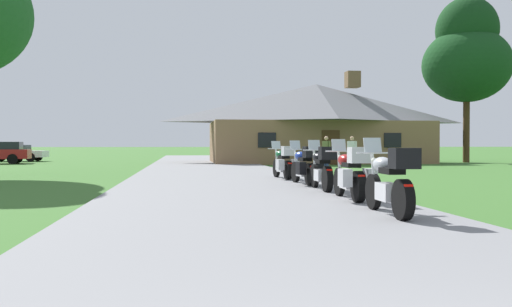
{
  "coord_description": "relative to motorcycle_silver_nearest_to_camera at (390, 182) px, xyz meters",
  "views": [
    {
      "loc": [
        -1.26,
        -1.31,
        1.23
      ],
      "look_at": [
        0.78,
        14.27,
        0.97
      ],
      "focal_mm": 38.51,
      "sensor_mm": 36.0,
      "label": 1
    }
  ],
  "objects": [
    {
      "name": "parked_white_sedan_far_left",
      "position": [
        -15.46,
        32.8,
        0.02
      ],
      "size": [
        4.27,
        2.03,
        1.2
      ],
      "rotation": [
        0.0,
        0.0,
        1.53
      ],
      "color": "silver",
      "rests_on": "ground"
    },
    {
      "name": "motorcycle_blue_fourth_in_row",
      "position": [
        0.14,
        7.03,
        -0.01
      ],
      "size": [
        0.83,
        2.08,
        1.3
      ],
      "rotation": [
        0.0,
        0.0,
        0.09
      ],
      "color": "black",
      "rests_on": "asphalt_driveway"
    },
    {
      "name": "tree_right_of_lodge",
      "position": [
        15.81,
        26.72,
        6.75
      ],
      "size": [
        5.96,
        5.96,
        11.29
      ],
      "color": "#422D19",
      "rests_on": "ground"
    },
    {
      "name": "stone_lodge",
      "position": [
        5.49,
        27.56,
        2.11
      ],
      "size": [
        14.89,
        7.8,
        6.2
      ],
      "color": "brown",
      "rests_on": "ground"
    },
    {
      "name": "motorcycle_black_third_in_row",
      "position": [
        0.13,
        5.04,
        0.0
      ],
      "size": [
        0.66,
        2.08,
        1.3
      ],
      "rotation": [
        0.0,
        0.0,
        -0.02
      ],
      "color": "black",
      "rests_on": "asphalt_driveway"
    },
    {
      "name": "asphalt_driveway",
      "position": [
        -2.11,
        10.65,
        -0.59
      ],
      "size": [
        6.4,
        80.0,
        0.06
      ],
      "primitive_type": "cube",
      "color": "slate",
      "rests_on": "ground"
    },
    {
      "name": "motorcycle_red_second_in_row",
      "position": [
        0.12,
        2.5,
        -0.01
      ],
      "size": [
        0.73,
        2.08,
        1.3
      ],
      "rotation": [
        0.0,
        0.0,
        -0.01
      ],
      "color": "black",
      "rests_on": "asphalt_driveway"
    },
    {
      "name": "ground_plane",
      "position": [
        -2.11,
        12.65,
        -0.62
      ],
      "size": [
        500.0,
        500.0,
        0.0
      ],
      "primitive_type": "plane",
      "color": "#386628"
    },
    {
      "name": "bystander_white_shirt_near_lodge",
      "position": [
        5.46,
        19.5,
        0.31
      ],
      "size": [
        0.44,
        0.4,
        1.67
      ],
      "rotation": [
        0.0,
        0.0,
        5.57
      ],
      "color": "black",
      "rests_on": "ground"
    },
    {
      "name": "bystander_olive_shirt_beside_signpost",
      "position": [
        3.97,
        19.15,
        0.31
      ],
      "size": [
        0.39,
        0.47,
        1.67
      ],
      "rotation": [
        0.0,
        0.0,
        2.17
      ],
      "color": "navy",
      "rests_on": "ground"
    },
    {
      "name": "motorcycle_silver_nearest_to_camera",
      "position": [
        0.0,
        0.0,
        0.0
      ],
      "size": [
        0.66,
        2.08,
        1.3
      ],
      "rotation": [
        0.0,
        0.0,
        -0.02
      ],
      "color": "black",
      "rests_on": "asphalt_driveway"
    },
    {
      "name": "motorcycle_green_farthest_in_row",
      "position": [
        0.01,
        9.76,
        -0.01
      ],
      "size": [
        0.84,
        2.08,
        1.3
      ],
      "rotation": [
        0.0,
        0.0,
        0.1
      ],
      "color": "black",
      "rests_on": "asphalt_driveway"
    }
  ]
}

